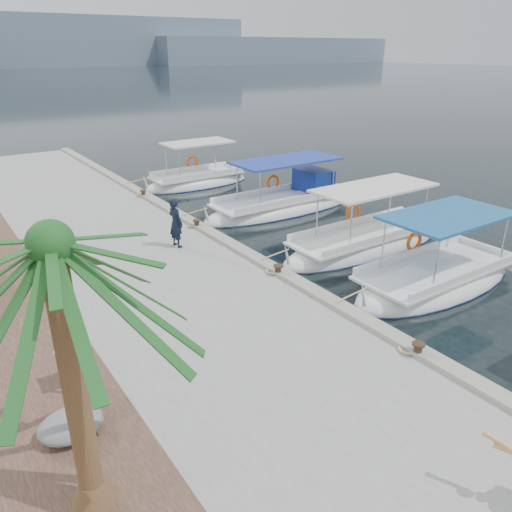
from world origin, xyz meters
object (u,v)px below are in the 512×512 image
(fishing_caique_d, at_px, (284,206))
(fisherman, at_px, (176,223))
(fishing_caique_b, at_px, (435,282))
(fishing_caique_e, at_px, (197,183))
(fishing_caique_c, at_px, (366,245))
(date_palm, at_px, (51,246))

(fishing_caique_d, bearing_deg, fisherman, -158.71)
(fishing_caique_b, relative_size, fishing_caique_e, 1.09)
(fisherman, bearing_deg, fishing_caique_d, -78.78)
(fisherman, bearing_deg, fishing_caique_e, -41.85)
(fishing_caique_b, distance_m, fishing_caique_e, 14.64)
(fishing_caique_b, bearing_deg, fishing_caique_d, 84.26)
(fishing_caique_c, bearing_deg, fishing_caique_d, 86.23)
(fishing_caique_d, bearing_deg, fishing_caique_e, 100.73)
(fishing_caique_d, height_order, fisherman, fishing_caique_d)
(date_palm, bearing_deg, fishing_caique_b, 12.13)
(fishing_caique_e, bearing_deg, fishing_caique_b, -88.96)
(fishing_caique_d, bearing_deg, fishing_caique_b, -95.74)
(fishing_caique_d, bearing_deg, fishing_caique_c, -93.77)
(fisherman, height_order, date_palm, date_palm)
(date_palm, bearing_deg, fishing_caique_e, 57.66)
(fishing_caique_c, relative_size, fishing_caique_e, 1.27)
(fishing_caique_d, xyz_separation_m, date_palm, (-11.91, -11.02, 4.32))
(fishing_caique_e, distance_m, fisherman, 10.05)
(fishing_caique_b, height_order, fishing_caique_d, same)
(fishing_caique_c, xyz_separation_m, date_palm, (-11.56, -5.72, 4.38))
(fishing_caique_e, height_order, date_palm, date_palm)
(fishing_caique_b, relative_size, fishing_caique_d, 0.81)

